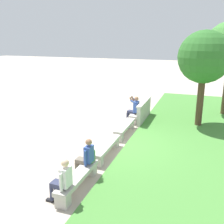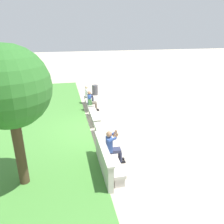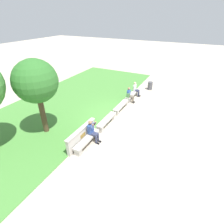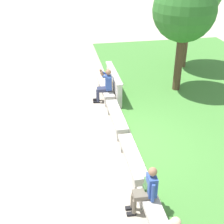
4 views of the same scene
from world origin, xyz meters
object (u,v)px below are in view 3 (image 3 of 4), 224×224
bench_main (87,141)px  bench_far (132,95)px  bench_mid (121,106)px  person_photographer (92,130)px  backpack (128,95)px  trash_bin (150,86)px  bench_near (107,121)px  person_companion (136,89)px  person_distant (130,94)px  tree_left_background (36,82)px

bench_main → bench_far: size_ratio=1.00×
bench_mid → person_photographer: (-4.13, -0.08, 0.43)m
backpack → trash_bin: (3.55, -0.84, -0.25)m
backpack → bench_near: bearing=-179.6°
bench_far → person_companion: person_companion is taller
person_photographer → person_distant: bearing=0.1°
tree_left_background → trash_bin: 10.79m
tree_left_background → bench_near: bearing=-52.2°
person_photographer → bench_main: bearing=170.6°
bench_main → bench_far: same height
person_photographer → tree_left_background: 4.02m
bench_main → bench_mid: 4.60m
bench_main → trash_bin: trash_bin is taller
tree_left_background → person_companion: bearing=-22.0°
bench_far → person_distant: bearing=-174.6°
tree_left_background → bench_mid: bearing=-33.1°
bench_main → bench_mid: (4.60, 0.00, 0.00)m
person_photographer → trash_bin: bearing=-4.6°
trash_bin → person_distant: bearing=167.7°
bench_far → person_photographer: size_ratio=1.56×
bench_far → trash_bin: bearing=-16.7°
bench_far → backpack: (-0.82, 0.03, 0.32)m
bench_main → person_distant: (6.20, -0.07, 0.37)m
bench_main → bench_near: same height
backpack → bench_far: bearing=-1.9°
bench_near → trash_bin: bearing=-6.3°
bench_main → person_distant: 6.21m
bench_mid → trash_bin: trash_bin is taller
bench_near → person_distant: bearing=-1.0°
bench_far → backpack: 0.89m
bench_main → person_photographer: bearing=-9.4°
trash_bin → tree_left_background: bearing=158.3°
bench_main → trash_bin: size_ratio=2.75×
backpack → bench_main: bearing=-179.7°
bench_near → bench_mid: (2.30, 0.00, 0.00)m
bench_far → bench_near: bearing=180.0°
bench_near → trash_bin: size_ratio=2.75×
bench_near → person_photographer: size_ratio=1.56×
person_photographer → person_companion: bearing=0.1°
bench_near → bench_mid: size_ratio=1.00×
bench_main → person_distant: person_distant is taller
bench_far → person_distant: (-0.70, -0.07, 0.37)m
bench_mid → person_distant: bearing=-2.4°
bench_mid → bench_far: size_ratio=1.00×
bench_far → person_companion: 0.80m
bench_mid → person_photographer: 4.16m
backpack → person_photographer: bearing=-178.9°
bench_far → person_companion: bearing=-5.3°
person_distant → person_companion: (1.41, 0.00, 0.00)m
person_distant → trash_bin: bearing=-12.3°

